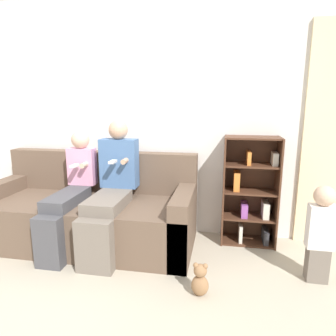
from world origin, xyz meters
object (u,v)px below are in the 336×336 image
object	(u,v)px
child_seated	(69,191)
bookshelf	(250,192)
adult_seated	(111,186)
toddler_standing	(321,231)
teddy_bear	(200,280)
couch	(91,214)

from	to	relation	value
child_seated	bookshelf	size ratio (longest dim) A/B	1.04
adult_seated	toddler_standing	world-z (taller)	adult_seated
toddler_standing	bookshelf	size ratio (longest dim) A/B	0.73
toddler_standing	teddy_bear	bearing A→B (deg)	-157.88
adult_seated	toddler_standing	bearing A→B (deg)	-7.05
adult_seated	child_seated	distance (m)	0.43
toddler_standing	teddy_bear	world-z (taller)	toddler_standing
couch	bookshelf	xyz separation A→B (m)	(1.63, 0.32, 0.23)
adult_seated	toddler_standing	size ratio (longest dim) A/B	1.57
couch	teddy_bear	world-z (taller)	couch
bookshelf	teddy_bear	world-z (taller)	bookshelf
child_seated	toddler_standing	world-z (taller)	child_seated
child_seated	teddy_bear	distance (m)	1.54
adult_seated	toddler_standing	distance (m)	1.88
adult_seated	bookshelf	xyz separation A→B (m)	(1.35, 0.43, -0.11)
adult_seated	child_seated	xyz separation A→B (m)	(-0.43, -0.03, -0.06)
couch	toddler_standing	distance (m)	2.16
toddler_standing	bookshelf	bearing A→B (deg)	127.46
bookshelf	teddy_bear	size ratio (longest dim) A/B	4.16
toddler_standing	teddy_bear	xyz separation A→B (m)	(-0.93, -0.38, -0.31)
child_seated	teddy_bear	world-z (taller)	child_seated
teddy_bear	bookshelf	bearing A→B (deg)	67.53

